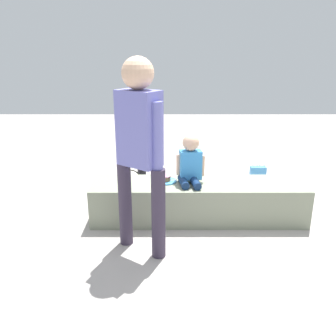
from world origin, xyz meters
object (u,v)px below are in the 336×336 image
child_seated (190,162)px  adult_standing (140,141)px  handbag_black_leather (131,188)px  cake_plate (166,180)px  gift_bag (258,178)px  water_bottle_near_gift (240,187)px

child_seated → adult_standing: bearing=-126.3°
adult_standing → handbag_black_leather: size_ratio=4.51×
child_seated → adult_standing: 0.83m
cake_plate → gift_bag: (1.11, 0.73, -0.26)m
child_seated → handbag_black_leather: size_ratio=1.36×
adult_standing → handbag_black_leather: (-0.20, 1.09, -0.84)m
child_seated → water_bottle_near_gift: size_ratio=2.08×
handbag_black_leather → gift_bag: bearing=10.1°
child_seated → cake_plate: bearing=174.4°
handbag_black_leather → cake_plate: bearing=-49.1°
cake_plate → handbag_black_leather: size_ratio=0.63×
adult_standing → gift_bag: (1.31, 1.35, -0.81)m
water_bottle_near_gift → handbag_black_leather: (-1.27, -0.09, 0.02)m
gift_bag → child_seated: bearing=-139.2°
child_seated → water_bottle_near_gift: (0.63, 0.57, -0.50)m
cake_plate → gift_bag: bearing=33.2°
gift_bag → handbag_black_leather: 1.54m
child_seated → cake_plate: child_seated is taller
gift_bag → cake_plate: bearing=-146.8°
adult_standing → water_bottle_near_gift: 1.81m
adult_standing → water_bottle_near_gift: (1.07, 1.17, -0.86)m
cake_plate → water_bottle_near_gift: size_ratio=0.96×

